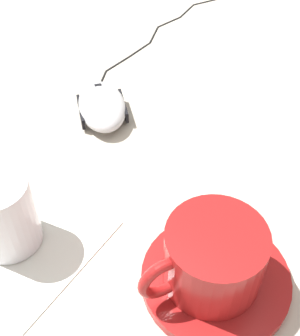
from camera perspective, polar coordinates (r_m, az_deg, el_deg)
The scene contains 7 objects.
ground_plane at distance 0.50m, azimuth -3.22°, elevation -6.93°, with size 3.00×3.00×0.00m, color #B2A899.
saucer at distance 0.46m, azimuth 7.97°, elevation -13.25°, with size 0.14×0.14×0.01m, color maroon.
coffee_cup at distance 0.43m, azimuth 7.55°, elevation -10.81°, with size 0.12×0.09×0.07m.
computer_mouse at distance 0.62m, azimuth -5.88°, elevation 7.51°, with size 0.11×0.12×0.03m.
mouse_cable at distance 0.80m, azimuth 1.98°, elevation 16.50°, with size 0.38×0.06×0.00m.
napkin_under_glass at distance 0.51m, azimuth -16.35°, elevation -8.34°, with size 0.16×0.16×0.00m, color silver.
drinking_glass at distance 0.48m, azimuth -17.50°, elevation -5.27°, with size 0.06×0.06×0.08m, color silver.
Camera 1 is at (0.20, 0.22, 0.40)m, focal length 50.00 mm.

